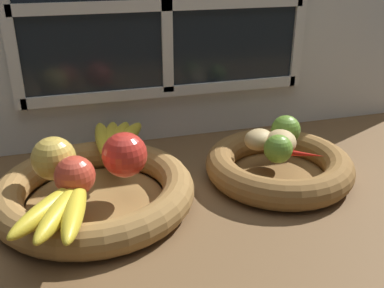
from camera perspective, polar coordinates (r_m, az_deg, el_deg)
The scene contains 14 objects.
ground_plane at distance 82.20cm, azimuth 1.56°, elevation -7.70°, with size 140.00×90.00×3.00cm, color brown.
back_wall at distance 99.48cm, azimuth -3.65°, elevation 16.07°, with size 140.00×4.60×55.00cm.
fruit_bowl_left at distance 79.32cm, azimuth -12.57°, elevation -6.11°, with size 35.27×35.27×5.68cm.
fruit_bowl_right at distance 87.85cm, azimuth 11.28°, elevation -2.83°, with size 28.97×28.97×5.68cm.
apple_red_right at distance 75.63cm, azimuth -8.82°, elevation -1.40°, with size 7.87×7.87×7.87cm, color red.
apple_red_front at distance 71.82cm, azimuth -15.09°, elevation -4.05°, with size 6.53×6.53×6.53cm, color #CC422D.
apple_golden_left at distance 77.47cm, azimuth -17.65°, elevation -1.81°, with size 7.52×7.52×7.52cm, color gold.
banana_bunch_front at distance 67.22cm, azimuth -16.67°, elevation -8.08°, with size 12.80×17.71×3.02cm.
banana_bunch_back at distance 87.91cm, azimuth -10.16°, elevation 0.55°, with size 11.36×18.51×3.04cm.
potato_large at distance 85.65cm, azimuth 11.56°, elevation 0.27°, with size 7.47×5.93×4.39cm, color tan.
potato_oblong at distance 86.45cm, azimuth 8.75°, elevation 0.59°, with size 6.35×5.47×4.03cm, color tan.
lime_near at distance 81.45cm, azimuth 11.21°, elevation -0.63°, with size 5.33×5.33×5.33cm, color olive.
lime_far at distance 89.60cm, azimuth 12.17°, elevation 1.83°, with size 5.90×5.90×5.90cm, color olive.
chili_pepper at distance 84.41cm, azimuth 13.54°, elevation -1.21°, with size 1.94×1.94×10.35cm, color red.
Camera 1 is at (-21.54, -66.31, 42.04)cm, focal length 40.73 mm.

